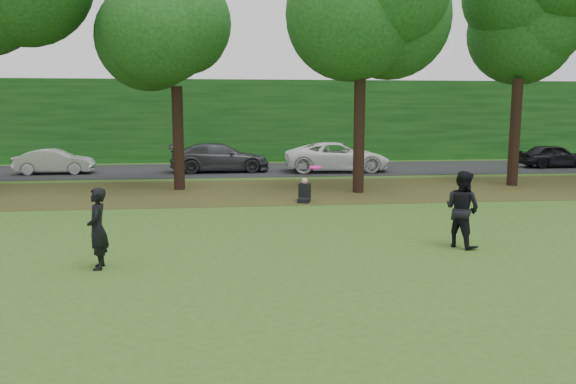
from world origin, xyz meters
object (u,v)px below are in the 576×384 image
object	(u,v)px
player_left	(98,229)
player_right	(462,209)
frisbee	(315,167)
seated_person	(304,193)

from	to	relation	value
player_left	player_right	distance (m)	8.16
frisbee	seated_person	distance (m)	7.74
player_right	frisbee	world-z (taller)	frisbee
player_left	seated_person	distance (m)	9.48
player_right	seated_person	xyz separation A→B (m)	(-2.74, 6.88, -0.59)
player_right	player_left	bearing A→B (deg)	64.65
player_left	player_right	size ratio (longest dim) A/B	0.92
player_right	frisbee	size ratio (longest dim) A/B	5.48
frisbee	seated_person	size ratio (longest dim) A/B	0.40
player_left	frisbee	xyz separation A→B (m)	(4.51, 0.29, 1.16)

